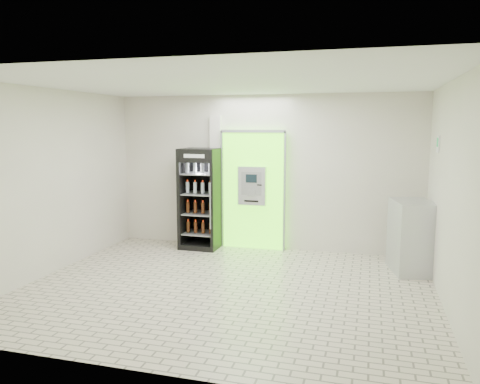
% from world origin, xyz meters
% --- Properties ---
extents(ground, '(6.00, 6.00, 0.00)m').
position_xyz_m(ground, '(0.00, 0.00, 0.00)').
color(ground, beige).
rests_on(ground, ground).
extents(room_shell, '(6.00, 6.00, 6.00)m').
position_xyz_m(room_shell, '(0.00, 0.00, 1.84)').
color(room_shell, silver).
rests_on(room_shell, ground).
extents(atm_assembly, '(1.30, 0.24, 2.33)m').
position_xyz_m(atm_assembly, '(-0.20, 2.41, 1.17)').
color(atm_assembly, '#57E516').
rests_on(atm_assembly, ground).
extents(pillar, '(0.22, 0.11, 2.60)m').
position_xyz_m(pillar, '(-0.98, 2.45, 1.30)').
color(pillar, silver).
rests_on(pillar, ground).
extents(beverage_cooler, '(0.75, 0.71, 1.97)m').
position_xyz_m(beverage_cooler, '(-1.20, 2.17, 0.94)').
color(beverage_cooler, black).
rests_on(beverage_cooler, ground).
extents(steel_cabinet, '(0.77, 0.99, 1.19)m').
position_xyz_m(steel_cabinet, '(2.69, 1.62, 0.59)').
color(steel_cabinet, '#B2B5BA').
rests_on(steel_cabinet, ground).
extents(exit_sign, '(0.02, 0.22, 0.26)m').
position_xyz_m(exit_sign, '(2.99, 1.40, 2.12)').
color(exit_sign, white).
rests_on(exit_sign, room_shell).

